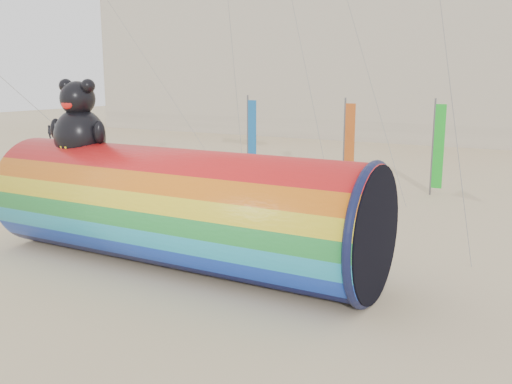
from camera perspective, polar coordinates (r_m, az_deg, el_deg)
The scene contains 4 objects.
ground at distance 19.40m, azimuth -3.49°, elevation -7.60°, with size 160.00×160.00×0.00m, color #CCB58C.
hotel_building at distance 65.27m, azimuth 9.89°, elevation 14.84°, with size 60.40×15.40×20.60m.
windsock_assembly at distance 19.29m, azimuth -7.90°, elevation -1.28°, with size 13.78×4.20×6.35m.
festival_banners at distance 32.77m, azimuth 8.46°, elevation 4.90°, with size 11.79×1.66×5.20m.
Camera 1 is at (9.97, -15.38, 6.35)m, focal length 40.00 mm.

